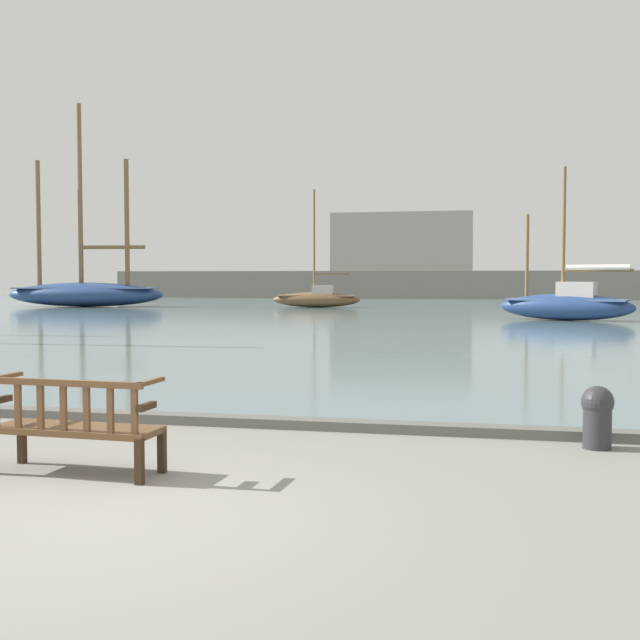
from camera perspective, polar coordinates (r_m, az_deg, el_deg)
ground_plane at (r=6.64m, az=-15.27°, el=-13.31°), size 160.00×160.00×0.00m
harbor_water at (r=49.76m, az=8.86°, el=0.94°), size 100.00×80.00×0.08m
quay_edge_kerb at (r=10.10m, az=-5.05°, el=-7.20°), size 40.00×0.30×0.12m
park_bench at (r=7.94m, az=-17.03°, el=-7.14°), size 1.62×0.60×0.92m
sailboat_outer_port at (r=50.12m, az=-16.35°, el=2.04°), size 9.81×3.80×12.06m
sailboat_centre_channel at (r=34.43m, az=17.16°, el=1.12°), size 5.66×3.13×6.29m
sailboat_outer_starboard at (r=47.11m, az=-0.23°, el=1.58°), size 5.26×1.57×6.90m
mooring_bollard at (r=9.24m, az=19.12°, el=-6.34°), size 0.35×0.35×0.68m
far_breakwater at (r=66.50m, az=8.75°, el=3.23°), size 59.02×2.40×7.19m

